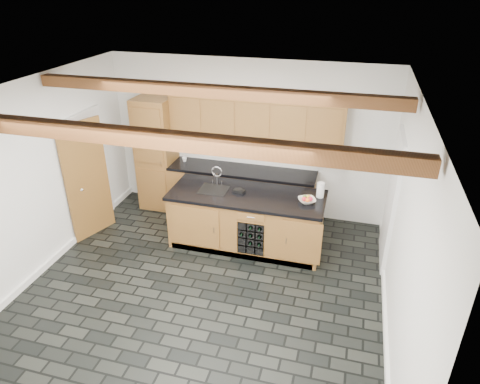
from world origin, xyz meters
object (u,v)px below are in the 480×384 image
object	(u,v)px
island	(247,220)
paper_towel	(320,190)
kitchen_scale	(239,191)
fruit_bowl	(307,200)

from	to	relation	value
island	paper_towel	bearing A→B (deg)	11.04
kitchen_scale	fruit_bowl	distance (m)	1.08
island	paper_towel	distance (m)	1.28
island	paper_towel	size ratio (longest dim) A/B	10.32
kitchen_scale	paper_towel	world-z (taller)	paper_towel
paper_towel	fruit_bowl	bearing A→B (deg)	-127.02
kitchen_scale	fruit_bowl	size ratio (longest dim) A/B	0.80
kitchen_scale	paper_towel	bearing A→B (deg)	21.33
kitchen_scale	paper_towel	distance (m)	1.27
kitchen_scale	paper_towel	xyz separation A→B (m)	(1.26, 0.18, 0.09)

